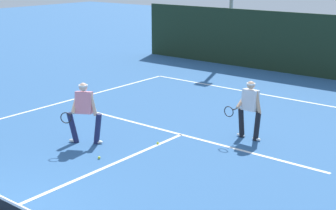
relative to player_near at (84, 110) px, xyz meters
name	(u,v)px	position (x,y,z in m)	size (l,w,h in m)	color
court_line_baseline_far	(271,96)	(1.59, 7.51, -0.90)	(10.46, 0.10, 0.01)	white
court_line_service	(181,135)	(1.59, 2.12, -0.90)	(8.52, 0.10, 0.01)	white
court_line_centre	(97,171)	(1.59, -1.08, -0.90)	(0.10, 6.40, 0.01)	white
player_near	(84,110)	(0.00, 0.00, 0.00)	(0.91, 1.03, 1.65)	#1E234C
player_far	(249,107)	(3.21, 3.00, -0.02)	(0.82, 0.89, 1.61)	black
tennis_ball	(158,143)	(1.56, 1.13, -0.87)	(0.07, 0.07, 0.07)	#D1E033
tennis_ball_extra	(99,158)	(1.10, -0.55, -0.87)	(0.07, 0.07, 0.07)	#D1E033
back_fence_windscreen	(318,46)	(1.59, 11.49, 0.41)	(18.00, 0.12, 2.63)	#1B2E1D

